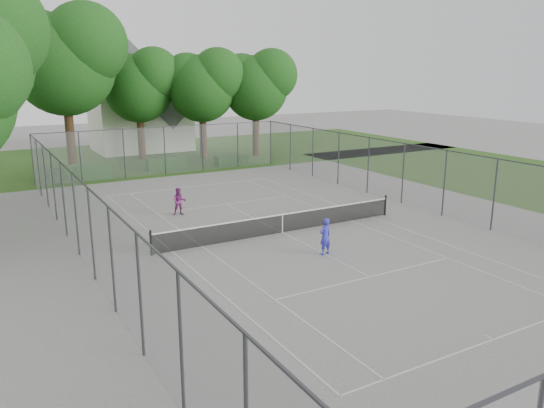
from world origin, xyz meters
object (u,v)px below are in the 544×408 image
girl_player (325,236)px  woman_player (179,201)px  tennis_net (282,223)px  house (140,105)px

girl_player → woman_player: girl_player is taller
tennis_net → house: house is taller
tennis_net → house: (2.04, 30.09, 3.78)m
woman_player → house: bearing=95.6°
tennis_net → girl_player: size_ratio=8.15×
tennis_net → girl_player: 3.50m
girl_player → house: bearing=-102.1°
girl_player → tennis_net: bearing=-98.6°
girl_player → woman_player: (-3.12, 9.00, -0.05)m
house → girl_player: (-2.03, -33.57, -3.51)m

